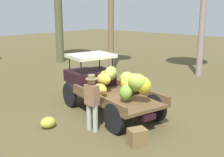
% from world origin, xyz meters
% --- Properties ---
extents(ground_plane, '(60.00, 60.00, 0.00)m').
position_xyz_m(ground_plane, '(0.00, 0.00, 0.00)').
color(ground_plane, brown).
extents(truck, '(4.65, 2.61, 1.88)m').
position_xyz_m(truck, '(0.52, -0.12, 0.95)').
color(truck, black).
rests_on(truck, ground).
extents(farmer, '(0.53, 0.46, 1.67)m').
position_xyz_m(farmer, '(-0.33, 1.39, 0.95)').
color(farmer, '#ADB8AC').
rests_on(farmer, ground).
extents(wooden_crate, '(0.53, 0.57, 0.45)m').
position_xyz_m(wooden_crate, '(-1.86, 1.27, 0.23)').
color(wooden_crate, olive).
rests_on(wooden_crate, ground).
extents(loose_banana_bunch, '(0.43, 0.51, 0.34)m').
position_xyz_m(loose_banana_bunch, '(0.82, 2.13, 0.16)').
color(loose_banana_bunch, gold).
rests_on(loose_banana_bunch, ground).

